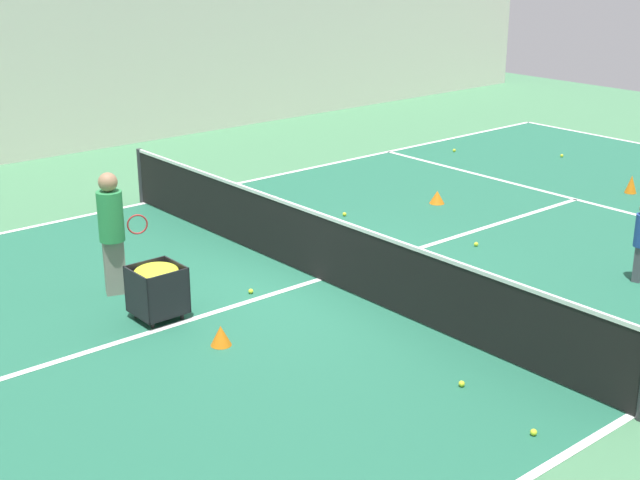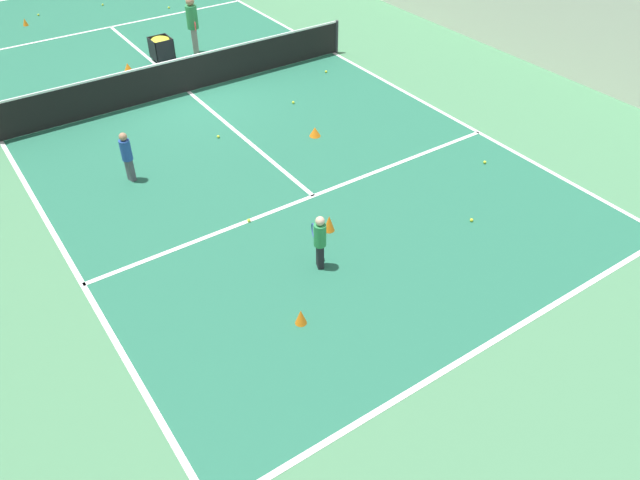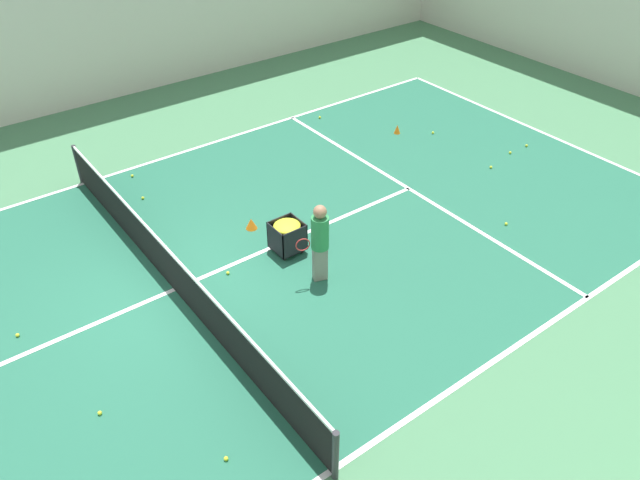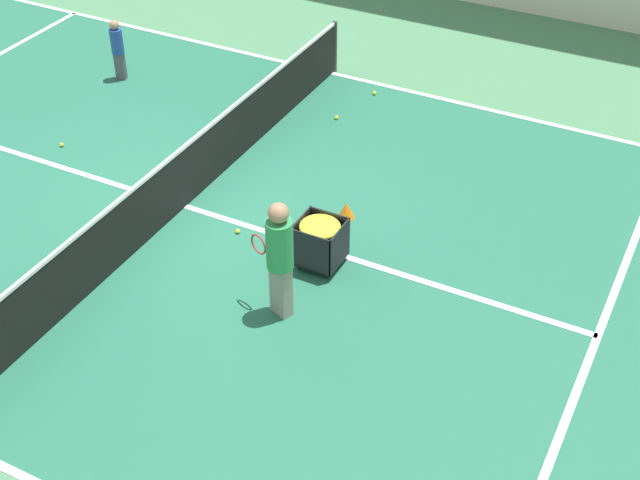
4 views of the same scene
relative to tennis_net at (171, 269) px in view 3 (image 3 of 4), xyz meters
name	(u,v)px [view 3 (image 3 of 4)]	position (x,y,z in m)	size (l,w,h in m)	color
ground_plane	(175,290)	(0.00, 0.00, -0.51)	(35.29, 35.29, 0.00)	#477F56
court_playing_area	(175,289)	(0.00, 0.00, -0.51)	(9.83, 22.41, 0.00)	#23664C
line_baseline_far	(541,132)	(0.00, 11.21, -0.51)	(9.83, 0.10, 0.00)	white
line_sideline_left	(84,183)	(-4.91, 0.00, -0.51)	(0.10, 22.41, 0.00)	white
line_sideline_right	(331,471)	(4.91, 0.00, -0.51)	(0.10, 22.41, 0.00)	white
line_service_far	(409,188)	(0.00, 6.16, -0.51)	(9.83, 0.10, 0.00)	white
line_centre_service	(175,289)	(0.00, 0.00, -0.51)	(0.10, 12.33, 0.00)	white
tennis_net	(171,269)	(0.00, 0.00, 0.00)	(10.13, 0.10, 0.99)	#2D2D33
coach_at_net	(320,238)	(1.40, 2.44, 0.46)	(0.44, 0.70, 1.70)	gray
ball_cart	(287,231)	(0.31, 2.43, 0.00)	(0.59, 0.61, 0.72)	black
training_cone_2	(251,224)	(-0.85, 2.27, -0.39)	(0.25, 0.25, 0.25)	orange
training_cone_4	(397,129)	(-2.34, 7.93, -0.39)	(0.18, 0.18, 0.25)	orange
tennis_ball_0	(320,117)	(-4.39, 6.78, -0.48)	(0.07, 0.07, 0.07)	yellow
tennis_ball_1	(226,459)	(3.86, -1.09, -0.48)	(0.07, 0.07, 0.07)	yellow
tennis_ball_2	(527,146)	(0.33, 10.16, -0.48)	(0.07, 0.07, 0.07)	yellow
tennis_ball_3	(143,198)	(-3.39, 0.86, -0.48)	(0.07, 0.07, 0.07)	yellow
tennis_ball_5	(510,153)	(0.32, 9.50, -0.48)	(0.07, 0.07, 0.07)	yellow
tennis_ball_6	(100,413)	(1.99, -2.24, -0.48)	(0.07, 0.07, 0.07)	yellow
tennis_ball_7	(228,273)	(0.21, 1.05, -0.48)	(0.07, 0.07, 0.07)	yellow
tennis_ball_8	(506,224)	(2.41, 6.82, -0.48)	(0.07, 0.07, 0.07)	yellow
tennis_ball_9	(491,167)	(0.53, 8.50, -0.48)	(0.07, 0.07, 0.07)	yellow
tennis_ball_11	(132,176)	(-4.50, 1.07, -0.48)	(0.07, 0.07, 0.07)	yellow
tennis_ball_12	(17,335)	(-0.50, -2.78, -0.48)	(0.07, 0.07, 0.07)	yellow
tennis_ball_14	(433,133)	(-1.72, 8.71, -0.48)	(0.07, 0.07, 0.07)	yellow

